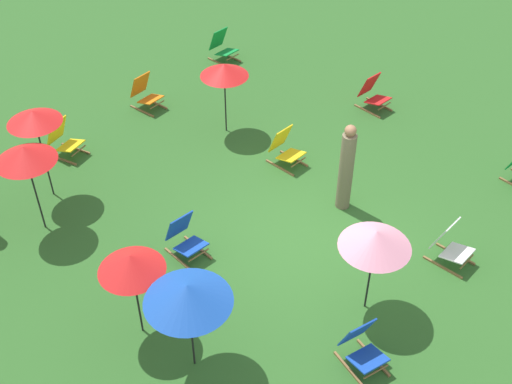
# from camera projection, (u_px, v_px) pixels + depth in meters

# --- Properties ---
(ground_plane) EXTENTS (40.00, 40.00, 0.00)m
(ground_plane) POSITION_uv_depth(u_px,v_px,m) (306.00, 241.00, 11.59)
(ground_plane) COLOR #2D6026
(deckchair_0) EXTENTS (0.51, 0.78, 0.83)m
(deckchair_0) POSITION_uv_depth(u_px,v_px,m) (286.00, 148.00, 13.14)
(deckchair_0) COLOR olive
(deckchair_0) RESTS_ON ground
(deckchair_1) EXTENTS (0.49, 0.77, 0.83)m
(deckchair_1) POSITION_uv_depth(u_px,v_px,m) (222.00, 47.00, 16.56)
(deckchair_1) COLOR olive
(deckchair_1) RESTS_ON ground
(deckchair_2) EXTENTS (0.52, 0.78, 0.83)m
(deckchair_2) POSITION_uv_depth(u_px,v_px,m) (145.00, 93.00, 14.80)
(deckchair_2) COLOR olive
(deckchair_2) RESTS_ON ground
(deckchair_5) EXTENTS (0.69, 0.87, 0.83)m
(deckchair_5) POSITION_uv_depth(u_px,v_px,m) (362.00, 347.00, 9.37)
(deckchair_5) COLOR olive
(deckchair_5) RESTS_ON ground
(deckchair_6) EXTENTS (0.50, 0.77, 0.83)m
(deckchair_6) POSITION_uv_depth(u_px,v_px,m) (450.00, 245.00, 11.00)
(deckchair_6) COLOR olive
(deckchair_6) RESTS_ON ground
(deckchair_8) EXTENTS (0.64, 0.85, 0.83)m
(deckchair_8) POSITION_uv_depth(u_px,v_px,m) (64.00, 140.00, 13.38)
(deckchair_8) COLOR olive
(deckchair_8) RESTS_ON ground
(deckchair_9) EXTENTS (0.55, 0.80, 0.83)m
(deckchair_9) POSITION_uv_depth(u_px,v_px,m) (185.00, 238.00, 11.13)
(deckchair_9) COLOR olive
(deckchair_9) RESTS_ON ground
(deckchair_10) EXTENTS (0.55, 0.80, 0.83)m
(deckchair_10) POSITION_uv_depth(u_px,v_px,m) (373.00, 94.00, 14.78)
(deckchair_10) COLOR olive
(deckchair_10) RESTS_ON ground
(umbrella_0) EXTENTS (1.24, 1.24, 1.71)m
(umbrella_0) POSITION_uv_depth(u_px,v_px,m) (188.00, 294.00, 8.60)
(umbrella_0) COLOR black
(umbrella_0) RESTS_ON ground
(umbrella_1) EXTENTS (1.05, 1.05, 1.82)m
(umbrella_1) POSITION_uv_depth(u_px,v_px,m) (25.00, 154.00, 10.81)
(umbrella_1) COLOR black
(umbrella_1) RESTS_ON ground
(umbrella_2) EXTENTS (1.10, 1.10, 1.66)m
(umbrella_2) POSITION_uv_depth(u_px,v_px,m) (376.00, 239.00, 9.47)
(umbrella_2) COLOR black
(umbrella_2) RESTS_ON ground
(umbrella_3) EXTENTS (0.99, 0.99, 1.92)m
(umbrella_3) POSITION_uv_depth(u_px,v_px,m) (34.00, 117.00, 11.47)
(umbrella_3) COLOR black
(umbrella_3) RESTS_ON ground
(umbrella_4) EXTENTS (0.98, 0.98, 1.65)m
(umbrella_4) POSITION_uv_depth(u_px,v_px,m) (131.00, 263.00, 9.10)
(umbrella_4) COLOR black
(umbrella_4) RESTS_ON ground
(umbrella_5) EXTENTS (1.02, 1.02, 1.65)m
(umbrella_5) POSITION_uv_depth(u_px,v_px,m) (224.00, 70.00, 13.34)
(umbrella_5) COLOR black
(umbrella_5) RESTS_ON ground
(person_0) EXTENTS (0.36, 0.36, 1.83)m
(person_0) POSITION_uv_depth(u_px,v_px,m) (346.00, 169.00, 11.78)
(person_0) COLOR #72664C
(person_0) RESTS_ON ground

